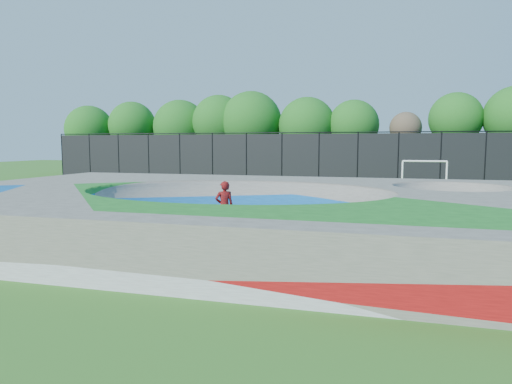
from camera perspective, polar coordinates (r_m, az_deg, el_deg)
ground at (r=16.25m, az=-2.49°, el=-4.94°), size 120.00×120.00×0.00m
skate_deck at (r=16.12m, az=-2.51°, el=-2.32°), size 22.00×14.00×1.50m
skater at (r=16.06m, az=-3.98°, el=-1.82°), size 0.78×0.71×1.80m
skateboard at (r=16.20m, az=-3.95°, el=-4.89°), size 0.76×0.64×0.05m
soccer_goal at (r=33.51m, az=20.30°, el=2.70°), size 3.00×0.12×1.98m
fence at (r=36.51m, az=7.87°, el=4.40°), size 48.09×0.09×4.04m
treeline at (r=41.31m, az=7.85°, el=8.54°), size 53.12×7.00×8.12m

